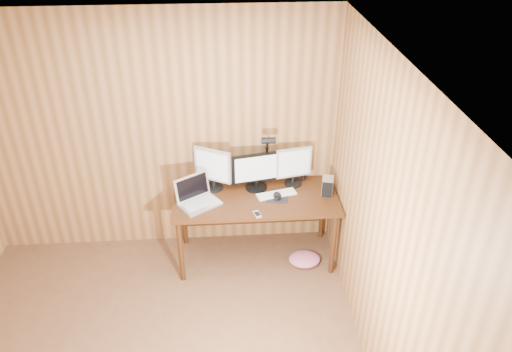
{
  "coord_description": "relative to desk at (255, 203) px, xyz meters",
  "views": [
    {
      "loc": [
        0.65,
        -2.4,
        3.44
      ],
      "look_at": [
        0.93,
        1.58,
        1.02
      ],
      "focal_mm": 35.0,
      "sensor_mm": 36.0,
      "label": 1
    }
  ],
  "objects": [
    {
      "name": "mousepad",
      "position": [
        0.21,
        -0.1,
        0.12
      ],
      "size": [
        0.24,
        0.21,
        0.0
      ],
      "primitive_type": "cube",
      "rotation": [
        0.0,
        0.0,
        -0.18
      ],
      "color": "black",
      "rests_on": "desk"
    },
    {
      "name": "speaker",
      "position": [
        0.51,
        0.22,
        0.18
      ],
      "size": [
        0.05,
        0.05,
        0.11
      ],
      "primitive_type": "cylinder",
      "color": "black",
      "rests_on": "desk"
    },
    {
      "name": "mouse",
      "position": [
        0.21,
        -0.1,
        0.15
      ],
      "size": [
        0.12,
        0.14,
        0.04
      ],
      "primitive_type": "ellipsoid",
      "rotation": [
        0.0,
        0.0,
        -0.42
      ],
      "color": "black",
      "rests_on": "mousepad"
    },
    {
      "name": "monitor_center",
      "position": [
        0.02,
        0.09,
        0.32
      ],
      "size": [
        0.49,
        0.22,
        0.39
      ],
      "rotation": [
        0.0,
        0.0,
        0.19
      ],
      "color": "black",
      "rests_on": "desk"
    },
    {
      "name": "room_shell",
      "position": [
        -0.93,
        -1.7,
        0.62
      ],
      "size": [
        4.0,
        4.0,
        4.0
      ],
      "color": "brown",
      "rests_on": "ground"
    },
    {
      "name": "desk",
      "position": [
        0.0,
        0.0,
        0.0
      ],
      "size": [
        1.6,
        0.7,
        0.75
      ],
      "color": "#3B1D0C",
      "rests_on": "floor"
    },
    {
      "name": "keyboard",
      "position": [
        0.21,
        -0.05,
        0.13
      ],
      "size": [
        0.41,
        0.21,
        0.02
      ],
      "rotation": [
        0.0,
        0.0,
        0.25
      ],
      "color": "white",
      "rests_on": "desk"
    },
    {
      "name": "monitor_right",
      "position": [
        0.39,
        0.14,
        0.34
      ],
      "size": [
        0.36,
        0.17,
        0.41
      ],
      "rotation": [
        0.0,
        0.0,
        0.2
      ],
      "color": "black",
      "rests_on": "desk"
    },
    {
      "name": "hard_drive",
      "position": [
        0.71,
        -0.05,
        0.21
      ],
      "size": [
        0.14,
        0.17,
        0.17
      ],
      "rotation": [
        0.0,
        0.0,
        -0.24
      ],
      "color": "silver",
      "rests_on": "desk"
    },
    {
      "name": "monitor_left",
      "position": [
        -0.41,
        0.11,
        0.36
      ],
      "size": [
        0.36,
        0.21,
        0.44
      ],
      "rotation": [
        0.0,
        0.0,
        -0.48
      ],
      "color": "black",
      "rests_on": "desk"
    },
    {
      "name": "phone",
      "position": [
        -0.01,
        -0.37,
        0.13
      ],
      "size": [
        0.08,
        0.12,
        0.02
      ],
      "rotation": [
        0.0,
        0.0,
        0.28
      ],
      "color": "silver",
      "rests_on": "desk"
    },
    {
      "name": "desk_lamp",
      "position": [
        0.14,
        0.16,
        0.49
      ],
      "size": [
        0.14,
        0.19,
        0.59
      ],
      "rotation": [
        0.0,
        0.0,
        -0.07
      ],
      "color": "black",
      "rests_on": "desk"
    },
    {
      "name": "fabric_pile",
      "position": [
        0.49,
        -0.21,
        -0.58
      ],
      "size": [
        0.38,
        0.33,
        0.1
      ],
      "primitive_type": null,
      "rotation": [
        0.0,
        0.0,
        0.23
      ],
      "color": "#CD6384",
      "rests_on": "floor"
    },
    {
      "name": "laptop",
      "position": [
        -0.57,
        -0.12,
        0.19
      ],
      "size": [
        0.46,
        0.43,
        0.26
      ],
      "rotation": [
        0.0,
        0.0,
        0.58
      ],
      "color": "silver",
      "rests_on": "desk"
    }
  ]
}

